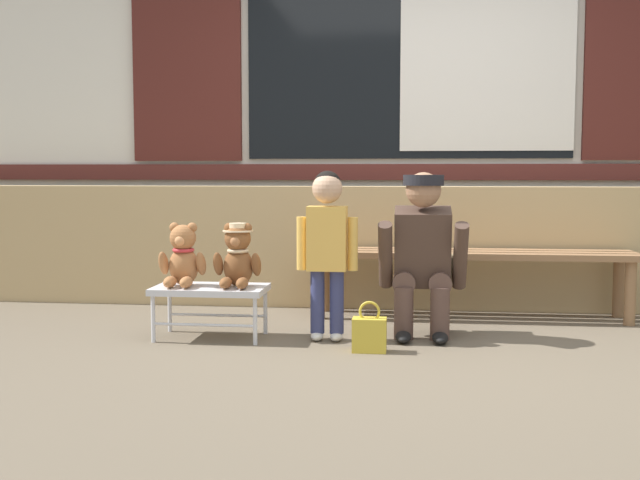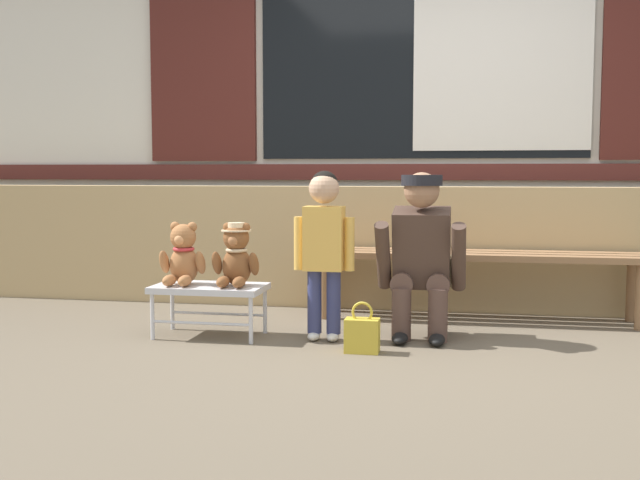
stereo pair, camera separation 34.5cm
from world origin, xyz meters
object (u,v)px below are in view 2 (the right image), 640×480
teddy_bear_with_hat (236,256)px  handbag_on_ground (362,334)px  child_standing (324,236)px  teddy_bear_plain (183,256)px  adult_crouching (423,255)px  wooden_bench_long (477,262)px  small_display_bench (210,291)px

teddy_bear_with_hat → handbag_on_ground: (0.76, -0.24, -0.38)m
child_standing → teddy_bear_plain: bearing=-178.3°
teddy_bear_plain → child_standing: child_standing is taller
adult_crouching → teddy_bear_plain: bearing=-172.5°
handbag_on_ground → child_standing: bearing=134.5°
wooden_bench_long → teddy_bear_with_hat: teddy_bear_with_hat is taller
small_display_bench → adult_crouching: 1.25m
wooden_bench_long → teddy_bear_with_hat: bearing=-149.4°
teddy_bear_with_hat → teddy_bear_plain: bearing=-179.9°
teddy_bear_plain → handbag_on_ground: bearing=-12.2°
wooden_bench_long → small_display_bench: wooden_bench_long is taller
small_display_bench → teddy_bear_plain: bearing=179.5°
small_display_bench → teddy_bear_plain: teddy_bear_plain is taller
wooden_bench_long → handbag_on_ground: bearing=-119.8°
handbag_on_ground → teddy_bear_plain: bearing=167.8°
teddy_bear_with_hat → small_display_bench: bearing=-179.2°
small_display_bench → adult_crouching: bearing=8.5°
teddy_bear_with_hat → handbag_on_ground: 0.88m
small_display_bench → teddy_bear_with_hat: bearing=0.8°
child_standing → handbag_on_ground: (0.25, -0.26, -0.50)m
teddy_bear_plain → teddy_bear_with_hat: size_ratio=1.00×
teddy_bear_with_hat → adult_crouching: 1.07m
small_display_bench → teddy_bear_with_hat: size_ratio=1.76×
adult_crouching → handbag_on_ground: adult_crouching is taller
small_display_bench → adult_crouching: (1.21, 0.18, 0.21)m
teddy_bear_plain → child_standing: size_ratio=0.38×
wooden_bench_long → adult_crouching: 0.70m
wooden_bench_long → handbag_on_ground: 1.23m
teddy_bear_plain → child_standing: bearing=1.7°
wooden_bench_long → child_standing: (-0.85, -0.78, 0.22)m
wooden_bench_long → small_display_bench: bearing=-152.0°
adult_crouching → teddy_bear_with_hat: bearing=-170.3°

